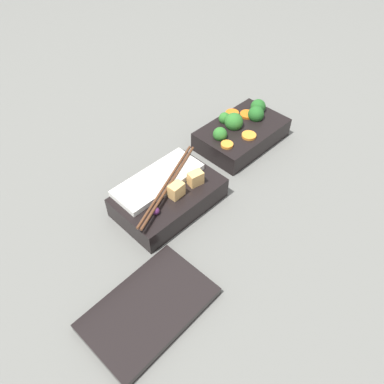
% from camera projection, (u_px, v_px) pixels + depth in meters
% --- Properties ---
extents(ground_plane, '(3.00, 3.00, 0.00)m').
position_uv_depth(ground_plane, '(203.00, 168.00, 0.80)').
color(ground_plane, slate).
extents(bento_tray_vegetable, '(0.20, 0.13, 0.08)m').
position_uv_depth(bento_tray_vegetable, '(240.00, 131.00, 0.85)').
color(bento_tray_vegetable, black).
rests_on(bento_tray_vegetable, ground_plane).
extents(bento_tray_rice, '(0.21, 0.13, 0.07)m').
position_uv_depth(bento_tray_rice, '(168.00, 195.00, 0.71)').
color(bento_tray_rice, black).
rests_on(bento_tray_rice, ground_plane).
extents(bento_lid, '(0.20, 0.13, 0.02)m').
position_uv_depth(bento_lid, '(149.00, 309.00, 0.57)').
color(bento_lid, black).
rests_on(bento_lid, ground_plane).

